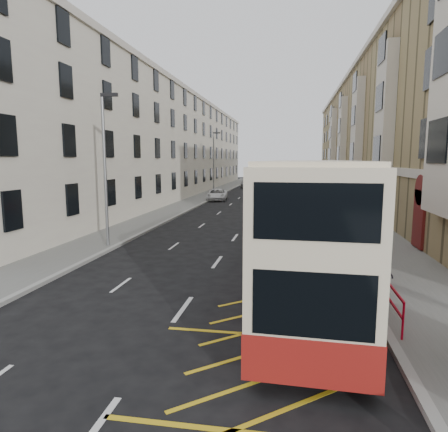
% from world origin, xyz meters
% --- Properties ---
extents(ground, '(200.00, 200.00, 0.00)m').
position_xyz_m(ground, '(0.00, 0.00, 0.00)').
color(ground, black).
rests_on(ground, ground).
extents(pavement_right, '(4.00, 120.00, 0.15)m').
position_xyz_m(pavement_right, '(8.00, 30.00, 0.07)').
color(pavement_right, '#62625E').
rests_on(pavement_right, ground).
extents(pavement_left, '(3.00, 120.00, 0.15)m').
position_xyz_m(pavement_left, '(-7.50, 30.00, 0.07)').
color(pavement_left, '#62625E').
rests_on(pavement_left, ground).
extents(kerb_right, '(0.25, 120.00, 0.15)m').
position_xyz_m(kerb_right, '(6.00, 30.00, 0.07)').
color(kerb_right, gray).
rests_on(kerb_right, ground).
extents(kerb_left, '(0.25, 120.00, 0.15)m').
position_xyz_m(kerb_left, '(-6.00, 30.00, 0.07)').
color(kerb_left, gray).
rests_on(kerb_left, ground).
extents(road_markings, '(10.00, 110.00, 0.01)m').
position_xyz_m(road_markings, '(0.00, 45.00, 0.01)').
color(road_markings, silver).
rests_on(road_markings, ground).
extents(terrace_right, '(10.75, 79.00, 15.25)m').
position_xyz_m(terrace_right, '(14.88, 45.38, 7.52)').
color(terrace_right, '#918054').
rests_on(terrace_right, ground).
extents(terrace_left, '(9.18, 79.00, 13.25)m').
position_xyz_m(terrace_left, '(-13.43, 45.50, 6.52)').
color(terrace_left, silver).
rests_on(terrace_left, ground).
extents(guard_railing, '(0.06, 6.56, 1.01)m').
position_xyz_m(guard_railing, '(6.25, 5.75, 0.86)').
color(guard_railing, '#BD031A').
rests_on(guard_railing, pavement_right).
extents(street_lamp_near, '(0.93, 0.18, 8.00)m').
position_xyz_m(street_lamp_near, '(-6.35, 12.00, 4.64)').
color(street_lamp_near, slate).
rests_on(street_lamp_near, pavement_left).
extents(street_lamp_far, '(0.93, 0.18, 8.00)m').
position_xyz_m(street_lamp_far, '(-6.35, 42.00, 4.64)').
color(street_lamp_far, slate).
rests_on(street_lamp_far, pavement_left).
extents(double_decker_front, '(3.13, 11.93, 4.72)m').
position_xyz_m(double_decker_front, '(4.00, 5.40, 2.40)').
color(double_decker_front, beige).
rests_on(double_decker_front, ground).
extents(double_decker_rear, '(3.47, 11.21, 4.40)m').
position_xyz_m(double_decker_rear, '(3.71, 17.41, 2.24)').
color(double_decker_rear, beige).
rests_on(double_decker_rear, ground).
extents(pedestrian_far, '(0.94, 0.83, 1.53)m').
position_xyz_m(pedestrian_far, '(6.35, 5.81, 0.91)').
color(pedestrian_far, black).
rests_on(pedestrian_far, pavement_right).
extents(white_van, '(2.59, 4.94, 1.33)m').
position_xyz_m(white_van, '(-5.20, 37.96, 0.66)').
color(white_van, white).
rests_on(white_van, ground).
extents(car_silver, '(1.82, 4.51, 1.54)m').
position_xyz_m(car_silver, '(-4.11, 59.84, 0.77)').
color(car_silver, '#B7B9BE').
rests_on(car_silver, ground).
extents(car_dark, '(2.12, 4.28, 1.35)m').
position_xyz_m(car_dark, '(-5.20, 69.76, 0.67)').
color(car_dark, black).
rests_on(car_dark, ground).
extents(car_red, '(3.30, 4.89, 1.32)m').
position_xyz_m(car_red, '(4.01, 58.09, 0.66)').
color(car_red, '#8C1104').
rests_on(car_red, ground).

